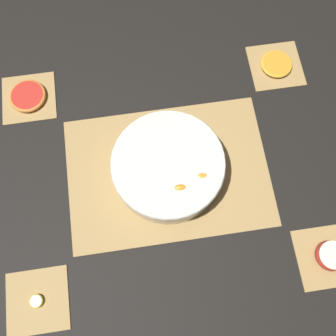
{
  "coord_description": "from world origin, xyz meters",
  "views": [
    {
      "loc": [
        0.04,
        0.29,
        0.95
      ],
      "look_at": [
        0.0,
        0.0,
        0.04
      ],
      "focal_mm": 42.0,
      "sensor_mm": 36.0,
      "label": 1
    }
  ],
  "objects_px": {
    "fruit_salad_bowl": "(168,167)",
    "banana_coin_single": "(36,301)",
    "apple_half": "(331,256)",
    "orange_slice_whole": "(276,64)",
    "grapefruit_slice": "(28,96)"
  },
  "relations": [
    {
      "from": "fruit_salad_bowl",
      "to": "banana_coin_single",
      "type": "bearing_deg",
      "value": 37.61
    },
    {
      "from": "apple_half",
      "to": "banana_coin_single",
      "type": "relative_size",
      "value": 2.26
    },
    {
      "from": "apple_half",
      "to": "banana_coin_single",
      "type": "xyz_separation_m",
      "value": [
        0.68,
        0.0,
        -0.02
      ]
    },
    {
      "from": "orange_slice_whole",
      "to": "grapefruit_slice",
      "type": "bearing_deg",
      "value": 0.0
    },
    {
      "from": "fruit_salad_bowl",
      "to": "banana_coin_single",
      "type": "distance_m",
      "value": 0.43
    },
    {
      "from": "banana_coin_single",
      "to": "fruit_salad_bowl",
      "type": "bearing_deg",
      "value": -142.39
    },
    {
      "from": "grapefruit_slice",
      "to": "apple_half",
      "type": "bearing_deg",
      "value": 142.39
    },
    {
      "from": "grapefruit_slice",
      "to": "orange_slice_whole",
      "type": "bearing_deg",
      "value": -180.0
    },
    {
      "from": "apple_half",
      "to": "grapefruit_slice",
      "type": "relative_size",
      "value": 0.72
    },
    {
      "from": "apple_half",
      "to": "grapefruit_slice",
      "type": "xyz_separation_m",
      "value": [
        0.68,
        -0.52,
        -0.01
      ]
    },
    {
      "from": "banana_coin_single",
      "to": "apple_half",
      "type": "bearing_deg",
      "value": 180.0
    },
    {
      "from": "orange_slice_whole",
      "to": "grapefruit_slice",
      "type": "distance_m",
      "value": 0.68
    },
    {
      "from": "orange_slice_whole",
      "to": "banana_coin_single",
      "type": "height_order",
      "value": "orange_slice_whole"
    },
    {
      "from": "apple_half",
      "to": "orange_slice_whole",
      "type": "xyz_separation_m",
      "value": [
        0.0,
        -0.52,
        -0.02
      ]
    },
    {
      "from": "fruit_salad_bowl",
      "to": "apple_half",
      "type": "relative_size",
      "value": 3.91
    }
  ]
}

